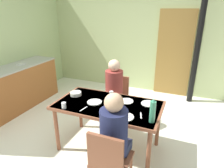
{
  "coord_description": "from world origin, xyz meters",
  "views": [
    {
      "loc": [
        1.43,
        -2.32,
        1.99
      ],
      "look_at": [
        0.45,
        0.08,
        0.99
      ],
      "focal_mm": 31.24,
      "sensor_mm": 36.0,
      "label": 1
    }
  ],
  "objects_px": {
    "dining_table": "(108,109)",
    "serving_bowl_center": "(76,94)",
    "chair_near_diner": "(109,160)",
    "chair_far_diner": "(117,97)",
    "person_far_diner": "(114,85)",
    "person_near_diner": "(114,130)",
    "kitchen_counter": "(12,89)",
    "water_bottle_green_near": "(153,111)"
  },
  "relations": [
    {
      "from": "chair_far_diner",
      "to": "person_near_diner",
      "type": "relative_size",
      "value": 1.13
    },
    {
      "from": "chair_far_diner",
      "to": "person_far_diner",
      "type": "relative_size",
      "value": 1.13
    },
    {
      "from": "serving_bowl_center",
      "to": "water_bottle_green_near",
      "type": "bearing_deg",
      "value": -14.04
    },
    {
      "from": "chair_near_diner",
      "to": "chair_far_diner",
      "type": "distance_m",
      "value": 1.59
    },
    {
      "from": "person_near_diner",
      "to": "water_bottle_green_near",
      "type": "distance_m",
      "value": 0.52
    },
    {
      "from": "chair_far_diner",
      "to": "serving_bowl_center",
      "type": "distance_m",
      "value": 0.83
    },
    {
      "from": "person_near_diner",
      "to": "serving_bowl_center",
      "type": "distance_m",
      "value": 1.16
    },
    {
      "from": "chair_near_diner",
      "to": "serving_bowl_center",
      "type": "xyz_separation_m",
      "value": [
        -0.92,
        0.84,
        0.27
      ]
    },
    {
      "from": "person_far_diner",
      "to": "water_bottle_green_near",
      "type": "bearing_deg",
      "value": 134.21
    },
    {
      "from": "person_near_diner",
      "to": "person_far_diner",
      "type": "xyz_separation_m",
      "value": [
        -0.5,
        1.24,
        0.0
      ]
    },
    {
      "from": "dining_table",
      "to": "chair_far_diner",
      "type": "relative_size",
      "value": 1.71
    },
    {
      "from": "chair_far_diner",
      "to": "person_near_diner",
      "type": "xyz_separation_m",
      "value": [
        0.5,
        -1.37,
        0.28
      ]
    },
    {
      "from": "chair_far_diner",
      "to": "person_far_diner",
      "type": "height_order",
      "value": "person_far_diner"
    },
    {
      "from": "person_far_diner",
      "to": "serving_bowl_center",
      "type": "bearing_deg",
      "value": 51.64
    },
    {
      "from": "dining_table",
      "to": "chair_near_diner",
      "type": "relative_size",
      "value": 1.71
    },
    {
      "from": "dining_table",
      "to": "chair_far_diner",
      "type": "xyz_separation_m",
      "value": [
        -0.16,
        0.75,
        -0.17
      ]
    },
    {
      "from": "kitchen_counter",
      "to": "person_far_diner",
      "type": "bearing_deg",
      "value": 5.76
    },
    {
      "from": "kitchen_counter",
      "to": "serving_bowl_center",
      "type": "xyz_separation_m",
      "value": [
        1.74,
        -0.31,
        0.32
      ]
    },
    {
      "from": "dining_table",
      "to": "person_far_diner",
      "type": "relative_size",
      "value": 1.93
    },
    {
      "from": "person_near_diner",
      "to": "water_bottle_green_near",
      "type": "xyz_separation_m",
      "value": [
        0.32,
        0.39,
        0.1
      ]
    },
    {
      "from": "dining_table",
      "to": "person_near_diner",
      "type": "height_order",
      "value": "person_near_diner"
    },
    {
      "from": "chair_near_diner",
      "to": "chair_far_diner",
      "type": "xyz_separation_m",
      "value": [
        -0.5,
        1.51,
        0.0
      ]
    },
    {
      "from": "chair_far_diner",
      "to": "water_bottle_green_near",
      "type": "height_order",
      "value": "water_bottle_green_near"
    },
    {
      "from": "chair_far_diner",
      "to": "person_far_diner",
      "type": "distance_m",
      "value": 0.31
    },
    {
      "from": "water_bottle_green_near",
      "to": "person_far_diner",
      "type": "bearing_deg",
      "value": 134.21
    },
    {
      "from": "dining_table",
      "to": "person_near_diner",
      "type": "bearing_deg",
      "value": -61.26
    },
    {
      "from": "chair_far_diner",
      "to": "kitchen_counter",
      "type": "bearing_deg",
      "value": 9.31
    },
    {
      "from": "person_near_diner",
      "to": "serving_bowl_center",
      "type": "xyz_separation_m",
      "value": [
        -0.92,
        0.7,
        -0.02
      ]
    },
    {
      "from": "chair_near_diner",
      "to": "person_near_diner",
      "type": "distance_m",
      "value": 0.31
    },
    {
      "from": "dining_table",
      "to": "chair_near_diner",
      "type": "bearing_deg",
      "value": -65.81
    },
    {
      "from": "dining_table",
      "to": "serving_bowl_center",
      "type": "xyz_separation_m",
      "value": [
        -0.58,
        0.09,
        0.1
      ]
    },
    {
      "from": "chair_near_diner",
      "to": "person_near_diner",
      "type": "relative_size",
      "value": 1.13
    },
    {
      "from": "chair_far_diner",
      "to": "serving_bowl_center",
      "type": "relative_size",
      "value": 5.12
    },
    {
      "from": "person_far_diner",
      "to": "person_near_diner",
      "type": "bearing_deg",
      "value": 111.88
    },
    {
      "from": "dining_table",
      "to": "serving_bowl_center",
      "type": "height_order",
      "value": "serving_bowl_center"
    },
    {
      "from": "person_near_diner",
      "to": "water_bottle_green_near",
      "type": "relative_size",
      "value": 2.55
    },
    {
      "from": "dining_table",
      "to": "person_far_diner",
      "type": "bearing_deg",
      "value": 104.3
    },
    {
      "from": "serving_bowl_center",
      "to": "person_near_diner",
      "type": "bearing_deg",
      "value": -37.45
    },
    {
      "from": "person_near_diner",
      "to": "person_far_diner",
      "type": "bearing_deg",
      "value": 111.88
    },
    {
      "from": "person_far_diner",
      "to": "serving_bowl_center",
      "type": "height_order",
      "value": "person_far_diner"
    },
    {
      "from": "kitchen_counter",
      "to": "serving_bowl_center",
      "type": "relative_size",
      "value": 12.62
    },
    {
      "from": "kitchen_counter",
      "to": "serving_bowl_center",
      "type": "distance_m",
      "value": 1.8
    }
  ]
}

